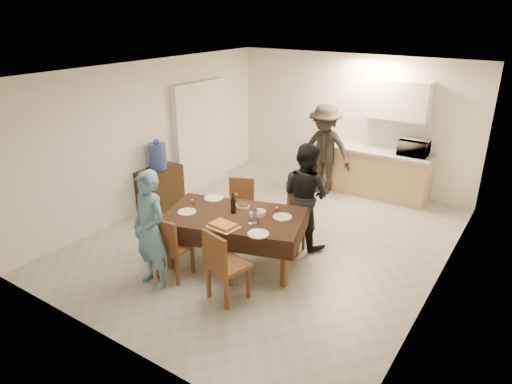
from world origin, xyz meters
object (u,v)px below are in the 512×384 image
Objects in this scene: console at (160,189)px; person_kitchen at (324,150)px; water_pitcher at (253,216)px; dining_table at (234,217)px; person_far at (305,195)px; person_near at (150,230)px; wine_bottle at (233,203)px; microwave at (414,148)px; water_jug at (158,156)px; savoury_tart at (223,225)px.

person_kitchen is (2.08, 2.34, 0.49)m from console.
water_pitcher is at bearing -17.97° from console.
water_pitcher is at bearing -25.69° from dining_table.
person_near is at bearing 74.73° from person_far.
dining_table is at bearing 171.87° from water_pitcher.
wine_bottle is 1.17m from person_far.
console is 2.52m from person_near.
microwave is 5.03m from person_near.
water_pitcher is at bearing 56.61° from person_near.
microwave is at bearing 73.78° from water_pitcher.
person_near is at bearing -95.47° from person_kitchen.
water_jug is 2.72m from water_pitcher.
water_pitcher is (2.58, -0.84, -0.15)m from water_jug.
water_pitcher reaches higher than console.
water_jug is 0.26× the size of person_kitchen.
person_near is at bearing -134.13° from savoury_tart.
wine_bottle is 1.65× the size of water_pitcher.
savoury_tart is (0.10, -0.38, 0.06)m from dining_table.
savoury_tart is 1.50m from person_far.
dining_table is 2.61× the size of console.
water_jug is (-2.23, 0.79, 0.28)m from dining_table.
console is 0.51× the size of person_far.
person_far is (0.60, 1.00, -0.09)m from wine_bottle.
water_pitcher is 3.22m from person_kitchen.
microwave is (1.06, 3.63, 0.22)m from water_pitcher.
microwave is (1.31, 3.96, 0.29)m from savoury_tart.
wine_bottle is (2.18, -0.74, 0.51)m from console.
dining_table is at bearing -19.43° from console.
wine_bottle reaches higher than dining_table.
person_far is at bearing 44.79° from dining_table.
person_near is at bearing -114.44° from wine_bottle.
microwave reaches higher than water_pitcher.
person_kitchen is (-0.70, 2.08, 0.07)m from person_far.
dining_table is at bearing 70.95° from person_near.
wine_bottle is (-0.05, 0.05, 0.19)m from dining_table.
savoury_tart is (-0.25, -0.33, -0.07)m from water_pitcher.
microwave is at bearing 67.58° from wine_bottle.
person_far reaches higher than microwave.
microwave is 1.63m from person_kitchen.
person_near reaches higher than water_pitcher.
wine_bottle reaches higher than console.
microwave is at bearing 71.75° from savoury_tart.
savoury_tart is at bearing 54.47° from person_near.
water_jug is at bearing 143.01° from dining_table.
person_far is at bearing 5.41° from water_jug.
water_jug is 3.13m from person_kitchen.
dining_table is 1.19m from person_near.
person_far reaches higher than wine_bottle.
person_near is at bearing -135.21° from dining_table.
person_far is (0.55, 1.05, 0.09)m from dining_table.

